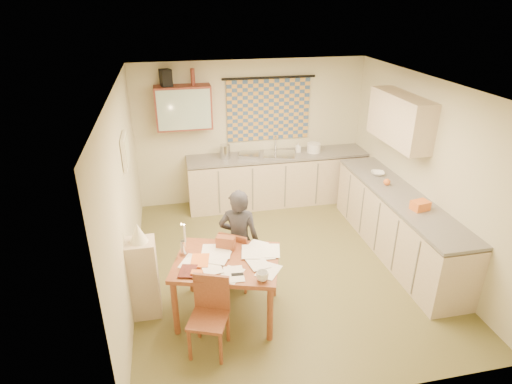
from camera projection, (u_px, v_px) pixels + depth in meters
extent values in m
cube|color=brown|center=(283.00, 265.00, 6.05)|extent=(4.00, 4.50, 0.02)
cube|color=white|center=(288.00, 85.00, 4.99)|extent=(4.00, 4.50, 0.02)
cube|color=beige|center=(251.00, 133.00, 7.52)|extent=(4.00, 0.02, 2.50)
cube|color=beige|center=(358.00, 292.00, 3.51)|extent=(4.00, 0.02, 2.50)
cube|color=beige|center=(124.00, 197.00, 5.15)|extent=(0.02, 4.50, 2.50)
cube|color=beige|center=(426.00, 171.00, 5.89)|extent=(0.02, 4.50, 2.50)
cube|color=#324F79|center=(268.00, 110.00, 7.38)|extent=(1.45, 0.03, 1.05)
cylinder|color=black|center=(269.00, 78.00, 7.13)|extent=(1.60, 0.04, 0.04)
cube|color=maroon|center=(184.00, 107.00, 6.92)|extent=(0.90, 0.34, 0.70)
cube|color=#99B2A5|center=(184.00, 110.00, 6.77)|extent=(0.84, 0.02, 0.64)
cube|color=#C1A98C|center=(400.00, 119.00, 6.09)|extent=(0.34, 1.30, 0.70)
cube|color=beige|center=(125.00, 151.00, 5.32)|extent=(0.04, 0.50, 0.40)
cube|color=silver|center=(127.00, 151.00, 5.32)|extent=(0.01, 0.42, 0.32)
cube|color=#C1A98C|center=(281.00, 180.00, 7.68)|extent=(3.30, 0.60, 0.86)
cube|color=#5E5B59|center=(281.00, 155.00, 7.49)|extent=(3.30, 0.62, 0.04)
cube|color=#C1A98C|center=(396.00, 225.00, 6.19)|extent=(0.60, 2.95, 0.86)
cube|color=#5E5B59|center=(401.00, 196.00, 5.99)|extent=(0.62, 2.95, 0.04)
cube|color=white|center=(428.00, 255.00, 5.48)|extent=(0.58, 0.58, 0.87)
cube|color=black|center=(434.00, 224.00, 5.29)|extent=(0.55, 0.55, 0.03)
cube|color=silver|center=(279.00, 157.00, 7.49)|extent=(0.65, 0.58, 0.10)
cylinder|color=silver|center=(276.00, 144.00, 7.57)|extent=(0.04, 0.04, 0.28)
cube|color=silver|center=(249.00, 155.00, 7.36)|extent=(0.42, 0.38, 0.06)
cylinder|color=silver|center=(225.00, 152.00, 7.24)|extent=(0.22, 0.22, 0.24)
cylinder|color=white|center=(314.00, 148.00, 7.55)|extent=(0.29, 0.29, 0.16)
imported|color=white|center=(298.00, 147.00, 7.54)|extent=(0.08, 0.08, 0.17)
imported|color=white|center=(378.00, 173.00, 6.62)|extent=(0.33, 0.33, 0.05)
cube|color=orange|center=(420.00, 205.00, 5.54)|extent=(0.25, 0.20, 0.12)
sphere|color=orange|center=(387.00, 182.00, 6.26)|extent=(0.10, 0.10, 0.10)
cube|color=black|center=(166.00, 78.00, 6.67)|extent=(0.21, 0.24, 0.26)
cylinder|color=#195926|center=(170.00, 78.00, 6.68)|extent=(0.07, 0.07, 0.26)
cylinder|color=maroon|center=(193.00, 77.00, 6.75)|extent=(0.08, 0.08, 0.26)
cube|color=brown|center=(227.00, 262.00, 4.82)|extent=(1.37, 1.19, 0.05)
cube|color=brown|center=(239.00, 257.00, 5.49)|extent=(0.52, 0.52, 0.04)
cube|color=brown|center=(233.00, 249.00, 5.25)|extent=(0.33, 0.24, 0.41)
cube|color=brown|center=(208.00, 320.00, 4.42)|extent=(0.50, 0.50, 0.04)
cube|color=brown|center=(212.00, 292.00, 4.48)|extent=(0.37, 0.17, 0.42)
imported|color=black|center=(239.00, 240.00, 5.33)|extent=(0.68, 0.61, 1.37)
cube|color=#C1A98C|center=(144.00, 278.00, 4.93)|extent=(0.32, 0.30, 0.99)
cone|color=beige|center=(138.00, 233.00, 4.67)|extent=(0.20, 0.20, 0.22)
cube|color=brown|center=(226.00, 243.00, 5.00)|extent=(0.24, 0.18, 0.16)
imported|color=white|center=(262.00, 276.00, 4.46)|extent=(0.20, 0.20, 0.10)
imported|color=maroon|center=(180.00, 271.00, 4.60)|extent=(0.30, 0.33, 0.02)
imported|color=orange|center=(191.00, 261.00, 4.78)|extent=(0.29, 0.34, 0.02)
cube|color=orange|center=(197.00, 273.00, 4.55)|extent=(0.14, 0.11, 0.04)
cube|color=black|center=(237.00, 275.00, 4.55)|extent=(0.13, 0.06, 0.02)
cylinder|color=silver|center=(184.00, 248.00, 4.88)|extent=(0.07, 0.07, 0.18)
cylinder|color=white|center=(185.00, 233.00, 4.78)|extent=(0.03, 0.03, 0.22)
sphere|color=#FFCC66|center=(181.00, 224.00, 4.72)|extent=(0.02, 0.02, 0.02)
cube|color=white|center=(231.00, 275.00, 4.56)|extent=(0.34, 0.36, 0.00)
cube|color=white|center=(211.00, 251.00, 4.98)|extent=(0.26, 0.33, 0.00)
cube|color=white|center=(192.00, 262.00, 4.78)|extent=(0.32, 0.36, 0.00)
cube|color=white|center=(269.00, 271.00, 4.62)|extent=(0.35, 0.36, 0.00)
cube|color=white|center=(234.00, 274.00, 4.56)|extent=(0.23, 0.31, 0.00)
cube|color=white|center=(265.00, 252.00, 4.94)|extent=(0.24, 0.32, 0.00)
cube|color=white|center=(256.00, 247.00, 5.04)|extent=(0.34, 0.36, 0.00)
cube|color=white|center=(211.00, 267.00, 4.68)|extent=(0.25, 0.32, 0.00)
cube|color=white|center=(257.00, 262.00, 4.75)|extent=(0.27, 0.33, 0.00)
cube|color=white|center=(271.00, 251.00, 4.97)|extent=(0.27, 0.34, 0.00)
cube|color=white|center=(210.00, 254.00, 4.89)|extent=(0.34, 0.36, 0.00)
cube|color=white|center=(220.00, 257.00, 4.84)|extent=(0.32, 0.36, 0.00)
cube|color=white|center=(221.00, 252.00, 4.93)|extent=(0.26, 0.33, 0.00)
cube|color=white|center=(251.00, 252.00, 4.93)|extent=(0.26, 0.33, 0.00)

